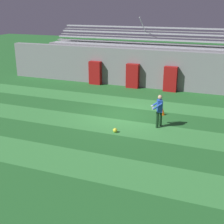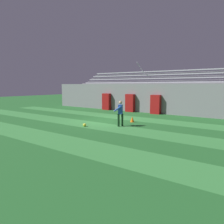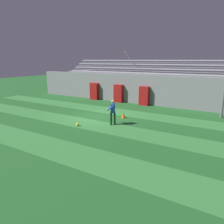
# 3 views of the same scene
# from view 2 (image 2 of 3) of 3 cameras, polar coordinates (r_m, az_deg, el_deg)

# --- Properties ---
(ground_plane) EXTENTS (80.00, 80.00, 0.00)m
(ground_plane) POSITION_cam_2_polar(r_m,az_deg,el_deg) (16.54, -2.14, -2.29)
(ground_plane) COLOR #236028
(turf_stripe_near) EXTENTS (28.00, 2.07, 0.01)m
(turf_stripe_near) POSITION_cam_2_polar(r_m,az_deg,el_deg) (12.54, -19.71, -5.71)
(turf_stripe_near) COLOR #38843D
(turf_stripe_near) RESTS_ON ground
(turf_stripe_mid) EXTENTS (28.00, 2.07, 0.01)m
(turf_stripe_mid) POSITION_cam_2_polar(r_m,az_deg,el_deg) (15.16, -6.55, -3.18)
(turf_stripe_mid) COLOR #38843D
(turf_stripe_mid) RESTS_ON ground
(turf_stripe_far) EXTENTS (28.00, 2.07, 0.01)m
(turf_stripe_far) POSITION_cam_2_polar(r_m,az_deg,el_deg) (18.36, 2.36, -1.35)
(turf_stripe_far) COLOR #38843D
(turf_stripe_far) RESTS_ON ground
(back_wall) EXTENTS (24.00, 0.60, 2.80)m
(back_wall) POSITION_cam_2_polar(r_m,az_deg,el_deg) (21.80, 8.66, 3.60)
(back_wall) COLOR gray
(back_wall) RESTS_ON ground
(padding_pillar_gate_left) EXTENTS (0.93, 0.44, 1.77)m
(padding_pillar_gate_left) POSITION_cam_2_polar(r_m,az_deg,el_deg) (22.06, 4.75, 2.36)
(padding_pillar_gate_left) COLOR maroon
(padding_pillar_gate_left) RESTS_ON ground
(padding_pillar_gate_right) EXTENTS (0.93, 0.44, 1.77)m
(padding_pillar_gate_right) POSITION_cam_2_polar(r_m,az_deg,el_deg) (20.72, 11.33, 1.94)
(padding_pillar_gate_right) COLOR maroon
(padding_pillar_gate_right) RESTS_ON ground
(padding_pillar_far_left) EXTENTS (0.93, 0.44, 1.77)m
(padding_pillar_far_left) POSITION_cam_2_polar(r_m,az_deg,el_deg) (23.80, -1.44, 2.72)
(padding_pillar_far_left) COLOR maroon
(padding_pillar_far_left) RESTS_ON ground
(bleacher_stand) EXTENTS (18.00, 3.35, 5.03)m
(bleacher_stand) POSITION_cam_2_polar(r_m,az_deg,el_deg) (23.57, 10.96, 4.04)
(bleacher_stand) COLOR gray
(bleacher_stand) RESTS_ON ground
(goalkeeper) EXTENTS (0.66, 0.71, 1.67)m
(goalkeeper) POSITION_cam_2_polar(r_m,az_deg,el_deg) (14.19, 2.15, 0.05)
(goalkeeper) COLOR #143319
(goalkeeper) RESTS_ON ground
(soccer_ball) EXTENTS (0.22, 0.22, 0.22)m
(soccer_ball) POSITION_cam_2_polar(r_m,az_deg,el_deg) (14.29, -7.18, -3.38)
(soccer_ball) COLOR yellow
(soccer_ball) RESTS_ON ground
(traffic_cone) EXTENTS (0.30, 0.30, 0.42)m
(traffic_cone) POSITION_cam_2_polar(r_m,az_deg,el_deg) (15.97, 5.31, -1.89)
(traffic_cone) COLOR orange
(traffic_cone) RESTS_ON ground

